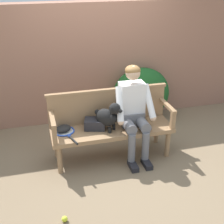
% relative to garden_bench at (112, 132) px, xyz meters
% --- Properties ---
extents(ground_plane, '(40.00, 40.00, 0.00)m').
position_rel_garden_bench_xyz_m(ground_plane, '(0.00, 0.00, -0.40)').
color(ground_plane, '#7A664C').
extents(brick_garden_fence, '(8.00, 0.30, 2.01)m').
position_rel_garden_bench_xyz_m(brick_garden_fence, '(0.00, 1.42, 0.60)').
color(brick_garden_fence, '#936651').
rests_on(brick_garden_fence, ground).
extents(hedge_bush_far_left, '(1.01, 0.63, 0.95)m').
position_rel_garden_bench_xyz_m(hedge_bush_far_left, '(0.80, 1.04, 0.07)').
color(hedge_bush_far_left, '#194C1E').
rests_on(hedge_bush_far_left, ground).
extents(garden_bench, '(1.70, 0.53, 0.46)m').
position_rel_garden_bench_xyz_m(garden_bench, '(0.00, 0.00, 0.00)').
color(garden_bench, '#93704C').
rests_on(garden_bench, ground).
extents(bench_backrest, '(1.74, 0.06, 0.50)m').
position_rel_garden_bench_xyz_m(bench_backrest, '(0.00, 0.23, 0.31)').
color(bench_backrest, '#93704C').
rests_on(bench_backrest, garden_bench).
extents(bench_armrest_left_end, '(0.06, 0.53, 0.28)m').
position_rel_garden_bench_xyz_m(bench_armrest_left_end, '(-0.81, -0.09, 0.26)').
color(bench_armrest_left_end, '#93704C').
rests_on(bench_armrest_left_end, garden_bench).
extents(bench_armrest_right_end, '(0.06, 0.53, 0.28)m').
position_rel_garden_bench_xyz_m(bench_armrest_right_end, '(0.81, -0.09, 0.26)').
color(bench_armrest_right_end, '#93704C').
rests_on(bench_armrest_right_end, garden_bench).
extents(person_seated, '(0.56, 0.66, 1.33)m').
position_rel_garden_bench_xyz_m(person_seated, '(0.30, -0.02, 0.33)').
color(person_seated, black).
rests_on(person_seated, ground).
extents(dog_on_bench, '(0.37, 0.38, 0.43)m').
position_rel_garden_bench_xyz_m(dog_on_bench, '(-0.06, -0.04, 0.27)').
color(dog_on_bench, black).
rests_on(dog_on_bench, garden_bench).
extents(tennis_racket, '(0.36, 0.58, 0.03)m').
position_rel_garden_bench_xyz_m(tennis_racket, '(-0.65, 0.05, 0.07)').
color(tennis_racket, blue).
rests_on(tennis_racket, garden_bench).
extents(baseball_glove, '(0.27, 0.24, 0.09)m').
position_rel_garden_bench_xyz_m(baseball_glove, '(-0.67, 0.08, 0.10)').
color(baseball_glove, black).
rests_on(baseball_glove, garden_bench).
extents(sports_bag, '(0.32, 0.27, 0.14)m').
position_rel_garden_bench_xyz_m(sports_bag, '(-0.23, 0.05, 0.13)').
color(sports_bag, '#232328').
rests_on(sports_bag, garden_bench).
extents(tennis_ball, '(0.07, 0.07, 0.07)m').
position_rel_garden_bench_xyz_m(tennis_ball, '(-0.83, -1.11, -0.37)').
color(tennis_ball, '#CCDB33').
rests_on(tennis_ball, ground).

